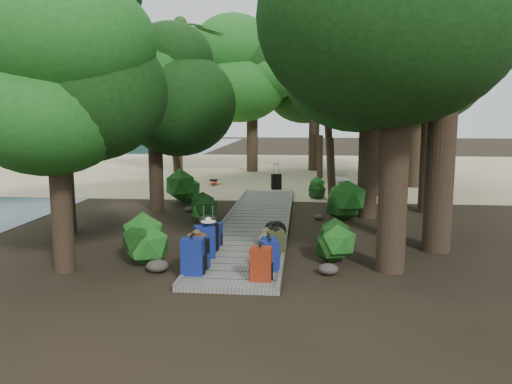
# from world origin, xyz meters

# --- Properties ---
(ground) EXTENTS (120.00, 120.00, 0.00)m
(ground) POSITION_xyz_m (0.00, 0.00, 0.00)
(ground) COLOR black
(ground) RESTS_ON ground
(sand_beach) EXTENTS (40.00, 22.00, 0.02)m
(sand_beach) POSITION_xyz_m (0.00, 16.00, 0.01)
(sand_beach) COLOR #C2B683
(sand_beach) RESTS_ON ground
(boardwalk) EXTENTS (2.00, 12.00, 0.12)m
(boardwalk) POSITION_xyz_m (0.00, 1.00, 0.06)
(boardwalk) COLOR gray
(boardwalk) RESTS_ON ground
(backpack_left_a) EXTENTS (0.44, 0.31, 0.82)m
(backpack_left_a) POSITION_xyz_m (-0.77, -4.27, 0.53)
(backpack_left_a) COLOR navy
(backpack_left_a) RESTS_ON boardwalk
(backpack_left_b) EXTENTS (0.42, 0.33, 0.70)m
(backpack_left_b) POSITION_xyz_m (-0.73, -3.88, 0.47)
(backpack_left_b) COLOR black
(backpack_left_b) RESTS_ON boardwalk
(backpack_left_c) EXTENTS (0.52, 0.46, 0.80)m
(backpack_left_c) POSITION_xyz_m (-0.77, -3.08, 0.52)
(backpack_left_c) COLOR navy
(backpack_left_c) RESTS_ON boardwalk
(backpack_left_d) EXTENTS (0.42, 0.32, 0.62)m
(backpack_left_d) POSITION_xyz_m (-0.77, -2.00, 0.43)
(backpack_left_d) COLOR navy
(backpack_left_d) RESTS_ON boardwalk
(backpack_right_a) EXTENTS (0.42, 0.30, 0.73)m
(backpack_right_a) POSITION_xyz_m (0.61, -4.51, 0.48)
(backpack_right_a) COLOR maroon
(backpack_right_a) RESTS_ON boardwalk
(backpack_right_b) EXTENTS (0.45, 0.38, 0.68)m
(backpack_right_b) POSITION_xyz_m (0.73, -3.86, 0.46)
(backpack_right_b) COLOR navy
(backpack_right_b) RESTS_ON boardwalk
(backpack_right_c) EXTENTS (0.35, 0.26, 0.58)m
(backpack_right_c) POSITION_xyz_m (0.67, -3.17, 0.41)
(backpack_right_c) COLOR navy
(backpack_right_c) RESTS_ON boardwalk
(backpack_right_d) EXTENTS (0.43, 0.35, 0.56)m
(backpack_right_d) POSITION_xyz_m (0.79, -2.55, 0.40)
(backpack_right_d) COLOR #363D1A
(backpack_right_d) RESTS_ON boardwalk
(duffel_right_khaki) EXTENTS (0.66, 0.79, 0.45)m
(duffel_right_khaki) POSITION_xyz_m (0.66, -2.15, 0.34)
(duffel_right_khaki) COLOR olive
(duffel_right_khaki) RESTS_ON boardwalk
(duffel_right_black) EXTENTS (0.58, 0.81, 0.47)m
(duffel_right_black) POSITION_xyz_m (0.70, -1.60, 0.35)
(duffel_right_black) COLOR black
(duffel_right_black) RESTS_ON boardwalk
(suitcase_on_boardwalk) EXTENTS (0.47, 0.33, 0.65)m
(suitcase_on_boardwalk) POSITION_xyz_m (-0.79, -2.50, 0.45)
(suitcase_on_boardwalk) COLOR black
(suitcase_on_boardwalk) RESTS_ON boardwalk
(lone_suitcase_on_sand) EXTENTS (0.48, 0.36, 0.68)m
(lone_suitcase_on_sand) POSITION_xyz_m (0.22, 8.08, 0.36)
(lone_suitcase_on_sand) COLOR black
(lone_suitcase_on_sand) RESTS_ON sand_beach
(hat_brown) EXTENTS (0.41, 0.41, 0.12)m
(hat_brown) POSITION_xyz_m (-0.78, -3.84, 0.88)
(hat_brown) COLOR #51351E
(hat_brown) RESTS_ON backpack_left_b
(hat_white) EXTENTS (0.33, 0.33, 0.11)m
(hat_white) POSITION_xyz_m (-0.69, -3.02, 0.98)
(hat_white) COLOR silver
(hat_white) RESTS_ON backpack_left_c
(kayak) EXTENTS (0.84, 3.05, 0.30)m
(kayak) POSITION_xyz_m (-2.82, 9.39, 0.17)
(kayak) COLOR red
(kayak) RESTS_ON sand_beach
(sun_lounger) EXTENTS (0.79, 1.91, 0.60)m
(sun_lounger) POSITION_xyz_m (3.26, 10.51, 0.32)
(sun_lounger) COLOR silver
(sun_lounger) RESTS_ON sand_beach
(tree_right_a) EXTENTS (5.12, 5.12, 8.54)m
(tree_right_a) POSITION_xyz_m (3.26, -3.29, 4.27)
(tree_right_a) COLOR black
(tree_right_a) RESTS_ON ground
(tree_right_b) EXTENTS (5.33, 5.33, 9.52)m
(tree_right_b) POSITION_xyz_m (4.64, -1.55, 4.76)
(tree_right_b) COLOR black
(tree_right_b) RESTS_ON ground
(tree_right_c) EXTENTS (5.15, 5.15, 8.91)m
(tree_right_c) POSITION_xyz_m (3.45, 2.36, 4.46)
(tree_right_c) COLOR black
(tree_right_c) RESTS_ON ground
(tree_right_d) EXTENTS (5.27, 5.27, 9.66)m
(tree_right_d) POSITION_xyz_m (5.63, 3.41, 4.83)
(tree_right_d) COLOR black
(tree_right_d) RESTS_ON ground
(tree_right_e) EXTENTS (5.19, 5.19, 9.34)m
(tree_right_e) POSITION_xyz_m (4.41, 6.82, 4.67)
(tree_right_e) COLOR black
(tree_right_e) RESTS_ON ground
(tree_right_f) EXTENTS (4.94, 4.94, 8.82)m
(tree_right_f) POSITION_xyz_m (6.45, 9.47, 4.41)
(tree_right_f) COLOR black
(tree_right_f) RESTS_ON ground
(tree_left_a) EXTENTS (3.73, 3.73, 6.21)m
(tree_left_a) POSITION_xyz_m (-3.60, -3.95, 3.11)
(tree_left_a) COLOR black
(tree_left_a) RESTS_ON ground
(tree_left_b) EXTENTS (4.93, 4.93, 8.88)m
(tree_left_b) POSITION_xyz_m (-5.23, -0.63, 4.44)
(tree_left_b) COLOR black
(tree_left_b) RESTS_ON ground
(tree_left_c) EXTENTS (4.00, 4.00, 6.96)m
(tree_left_c) POSITION_xyz_m (-3.60, 2.79, 3.48)
(tree_left_c) COLOR black
(tree_left_c) RESTS_ON ground
(tree_back_a) EXTENTS (5.34, 5.34, 9.24)m
(tree_back_a) POSITION_xyz_m (-1.56, 15.11, 4.62)
(tree_back_a) COLOR black
(tree_back_a) RESTS_ON ground
(tree_back_b) EXTENTS (4.97, 4.97, 8.88)m
(tree_back_b) POSITION_xyz_m (2.01, 16.06, 4.44)
(tree_back_b) COLOR black
(tree_back_b) RESTS_ON ground
(tree_back_c) EXTENTS (5.35, 5.35, 9.64)m
(tree_back_c) POSITION_xyz_m (5.42, 15.17, 4.82)
(tree_back_c) COLOR black
(tree_back_c) RESTS_ON ground
(tree_back_d) EXTENTS (4.83, 4.83, 8.04)m
(tree_back_d) POSITION_xyz_m (-5.83, 14.50, 4.02)
(tree_back_d) COLOR black
(tree_back_d) RESTS_ON ground
(palm_right_a) EXTENTS (4.25, 4.25, 7.25)m
(palm_right_a) POSITION_xyz_m (2.66, 5.55, 3.63)
(palm_right_a) COLOR #154212
(palm_right_a) RESTS_ON ground
(palm_right_b) EXTENTS (4.73, 4.73, 9.14)m
(palm_right_b) POSITION_xyz_m (4.64, 11.02, 4.57)
(palm_right_b) COLOR #154212
(palm_right_b) RESTS_ON ground
(palm_right_c) EXTENTS (4.21, 4.21, 6.69)m
(palm_right_c) POSITION_xyz_m (2.50, 12.55, 3.35)
(palm_right_c) COLOR #154212
(palm_right_c) RESTS_ON ground
(palm_left_a) EXTENTS (4.29, 4.29, 6.82)m
(palm_left_a) POSITION_xyz_m (-4.07, 6.98, 3.41)
(palm_left_a) COLOR #154212
(palm_left_a) RESTS_ON ground
(rock_left_a) EXTENTS (0.48, 0.43, 0.26)m
(rock_left_a) POSITION_xyz_m (-1.63, -3.83, 0.13)
(rock_left_a) COLOR #4C473F
(rock_left_a) RESTS_ON ground
(rock_left_b) EXTENTS (0.39, 0.36, 0.22)m
(rock_left_b) POSITION_xyz_m (-2.85, -1.92, 0.11)
(rock_left_b) COLOR #4C473F
(rock_left_b) RESTS_ON ground
(rock_left_c) EXTENTS (0.55, 0.49, 0.30)m
(rock_left_c) POSITION_xyz_m (-1.44, 0.80, 0.15)
(rock_left_c) COLOR #4C473F
(rock_left_c) RESTS_ON ground
(rock_left_d) EXTENTS (0.31, 0.28, 0.17)m
(rock_left_d) POSITION_xyz_m (-2.47, 2.69, 0.09)
(rock_left_d) COLOR #4C473F
(rock_left_d) RESTS_ON ground
(rock_right_a) EXTENTS (0.42, 0.38, 0.23)m
(rock_right_a) POSITION_xyz_m (1.94, -3.66, 0.12)
(rock_right_a) COLOR #4C473F
(rock_right_a) RESTS_ON ground
(rock_right_b) EXTENTS (0.44, 0.39, 0.24)m
(rock_right_b) POSITION_xyz_m (2.15, -1.17, 0.12)
(rock_right_b) COLOR #4C473F
(rock_right_b) RESTS_ON ground
(rock_right_c) EXTENTS (0.33, 0.29, 0.18)m
(rock_right_c) POSITION_xyz_m (1.91, 1.83, 0.09)
(rock_right_c) COLOR #4C473F
(rock_right_c) RESTS_ON ground
(rock_right_d) EXTENTS (0.54, 0.48, 0.29)m
(rock_right_d) POSITION_xyz_m (2.68, 4.16, 0.15)
(rock_right_d) COLOR #4C473F
(rock_right_d) RESTS_ON ground
(shrub_left_a) EXTENTS (1.24, 1.24, 1.12)m
(shrub_left_a) POSITION_xyz_m (-2.19, -3.30, 0.56)
(shrub_left_a) COLOR #195218
(shrub_left_a) RESTS_ON ground
(shrub_left_b) EXTENTS (0.94, 0.94, 0.85)m
(shrub_left_b) POSITION_xyz_m (-1.67, 1.21, 0.42)
(shrub_left_b) COLOR #195218
(shrub_left_b) RESTS_ON ground
(shrub_left_c) EXTENTS (1.31, 1.31, 1.18)m
(shrub_left_c) POSITION_xyz_m (-3.09, 4.44, 0.59)
(shrub_left_c) COLOR #195218
(shrub_left_c) RESTS_ON ground
(shrub_right_a) EXTENTS (1.03, 1.03, 0.93)m
(shrub_right_a) POSITION_xyz_m (2.12, -2.69, 0.46)
(shrub_right_a) COLOR #195218
(shrub_right_a) RESTS_ON ground
(shrub_right_b) EXTENTS (1.32, 1.32, 1.19)m
(shrub_right_b) POSITION_xyz_m (2.63, 1.95, 0.59)
(shrub_right_b) COLOR #195218
(shrub_right_b) RESTS_ON ground
(shrub_right_c) EXTENTS (0.79, 0.79, 0.71)m
(shrub_right_c) POSITION_xyz_m (1.98, 5.83, 0.35)
(shrub_right_c) COLOR #195218
(shrub_right_c) RESTS_ON ground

